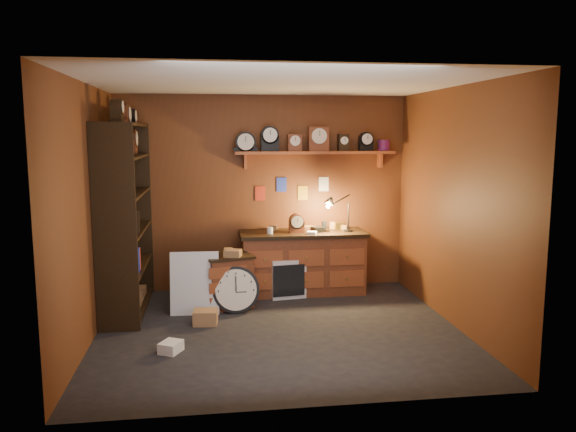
% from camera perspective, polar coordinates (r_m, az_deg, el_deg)
% --- Properties ---
extents(floor, '(4.00, 4.00, 0.00)m').
position_cam_1_polar(floor, '(6.39, -0.90, -11.54)').
color(floor, black).
rests_on(floor, ground).
extents(room_shell, '(4.02, 3.62, 2.71)m').
position_cam_1_polar(room_shell, '(6.14, -0.65, 4.12)').
color(room_shell, brown).
rests_on(room_shell, ground).
extents(shelving_unit, '(0.47, 1.60, 2.58)m').
position_cam_1_polar(shelving_unit, '(7.08, -16.47, 0.54)').
color(shelving_unit, black).
rests_on(shelving_unit, ground).
extents(workbench, '(1.71, 0.66, 1.36)m').
position_cam_1_polar(workbench, '(7.73, 1.50, -4.36)').
color(workbench, brown).
rests_on(workbench, ground).
extents(low_cabinet, '(0.71, 0.65, 0.75)m').
position_cam_1_polar(low_cabinet, '(7.18, -6.15, -6.28)').
color(low_cabinet, brown).
rests_on(low_cabinet, ground).
extents(big_round_clock, '(0.57, 0.18, 0.57)m').
position_cam_1_polar(big_round_clock, '(6.96, -5.31, -7.47)').
color(big_round_clock, black).
rests_on(big_round_clock, ground).
extents(white_panel, '(0.59, 0.19, 0.77)m').
position_cam_1_polar(white_panel, '(7.05, -9.40, -9.72)').
color(white_panel, silver).
rests_on(white_panel, ground).
extents(mini_fridge, '(0.57, 0.59, 0.52)m').
position_cam_1_polar(mini_fridge, '(7.67, -0.18, -6.09)').
color(mini_fridge, silver).
rests_on(mini_fridge, ground).
extents(floor_box_a, '(0.29, 0.25, 0.17)m').
position_cam_1_polar(floor_box_a, '(6.63, -8.38, -10.12)').
color(floor_box_a, '#976B42').
rests_on(floor_box_a, ground).
extents(floor_box_b, '(0.26, 0.28, 0.11)m').
position_cam_1_polar(floor_box_b, '(5.90, -11.82, -12.90)').
color(floor_box_b, white).
rests_on(floor_box_b, ground).
extents(floor_box_c, '(0.24, 0.20, 0.18)m').
position_cam_1_polar(floor_box_c, '(7.36, -8.04, -8.19)').
color(floor_box_c, '#976B42').
rests_on(floor_box_c, ground).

